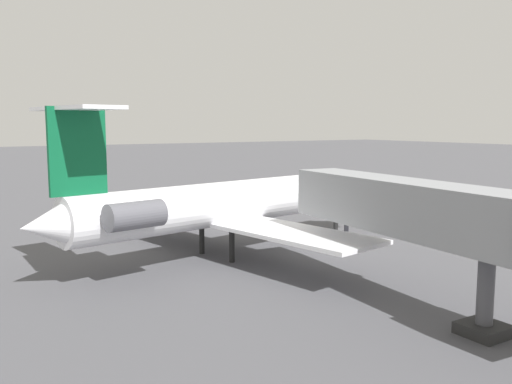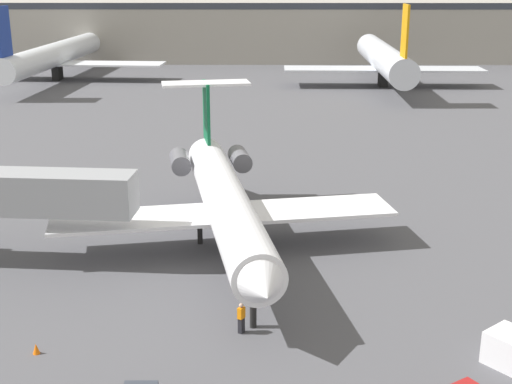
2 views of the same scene
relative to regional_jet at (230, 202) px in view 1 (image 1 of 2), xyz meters
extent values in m
cube|color=#4C4C51|center=(0.41, -0.06, -3.66)|extent=(400.00, 400.00, 0.10)
cylinder|color=white|center=(0.14, -0.78, -0.04)|extent=(7.32, 24.76, 2.88)
cone|color=white|center=(2.53, -13.68, -0.04)|extent=(3.09, 2.66, 2.74)
cone|color=white|center=(-2.26, 12.22, -0.04)|extent=(2.88, 3.00, 2.45)
cube|color=white|center=(6.02, 1.33, -1.18)|extent=(11.23, 6.26, 0.24)
cube|color=white|center=(-6.10, -0.92, -1.18)|extent=(11.23, 6.26, 0.24)
cylinder|color=#595960|center=(0.75, 8.82, 0.36)|extent=(2.06, 3.42, 1.50)
cylinder|color=#595960|center=(-3.86, 7.96, 0.36)|extent=(2.06, 3.42, 1.50)
cube|color=#0C5933|center=(-1.92, 10.36, 3.76)|extent=(0.82, 3.19, 4.72)
cube|color=white|center=(-1.92, 10.36, 6.02)|extent=(7.12, 3.60, 0.20)
cylinder|color=black|center=(2.02, -10.93, -2.55)|extent=(0.36, 0.36, 2.13)
cylinder|color=black|center=(1.35, 1.48, -2.55)|extent=(0.36, 0.36, 2.13)
cylinder|color=black|center=(-1.79, 0.90, -2.55)|extent=(0.36, 0.36, 2.13)
cube|color=gray|center=(-13.85, -2.38, 1.19)|extent=(16.97, 3.84, 2.60)
cylinder|color=#4C4C51|center=(-18.05, -2.06, -1.86)|extent=(0.70, 0.70, 3.50)
cube|color=#262626|center=(-18.05, -2.06, -3.36)|extent=(1.80, 1.80, 0.50)
cube|color=black|center=(1.41, -11.54, -3.19)|extent=(0.37, 0.40, 0.85)
cube|color=orange|center=(1.41, -11.54, -2.46)|extent=(0.43, 0.48, 0.60)
sphere|color=tan|center=(1.41, -11.54, -2.04)|extent=(0.24, 0.24, 0.24)
cube|color=#262628|center=(10.71, -19.29, -3.31)|extent=(3.35, 4.12, 0.60)
cube|color=maroon|center=(11.15, -19.96, -2.36)|extent=(2.48, 2.78, 1.30)
cube|color=#262628|center=(-2.50, -19.37, -3.31)|extent=(1.44, 4.02, 0.60)
cube|color=#333842|center=(-2.49, -20.17, -2.36)|extent=(1.43, 2.42, 1.30)
cube|color=silver|center=(14.40, -14.51, -2.79)|extent=(2.82, 2.84, 1.64)
cone|color=orange|center=(-8.67, -13.71, -3.34)|extent=(0.36, 0.36, 0.55)
camera|label=1|loc=(-31.70, 17.66, 5.20)|focal=38.37mm
camera|label=2|loc=(2.44, -44.06, 14.51)|focal=49.00mm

